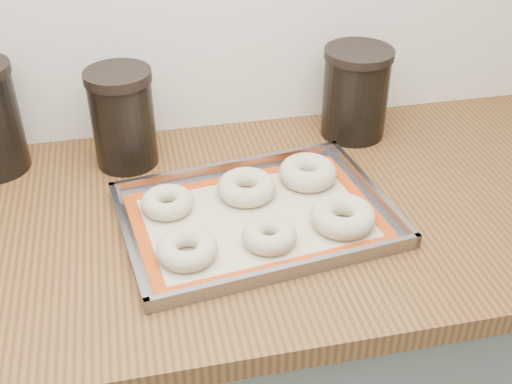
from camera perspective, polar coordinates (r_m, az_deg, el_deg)
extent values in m
cube|color=brown|center=(1.15, -6.38, -3.03)|extent=(3.06, 0.68, 0.04)
cube|color=gray|center=(1.13, 0.00, -2.43)|extent=(0.50, 0.39, 0.00)
cube|color=gray|center=(1.25, -2.47, 2.20)|extent=(0.46, 0.07, 0.02)
cube|color=gray|center=(1.00, 3.08, -7.03)|extent=(0.46, 0.07, 0.02)
cube|color=gray|center=(1.08, -11.35, -4.25)|extent=(0.05, 0.33, 0.02)
cube|color=gray|center=(1.20, 10.18, 0.24)|extent=(0.05, 0.33, 0.02)
cube|color=#C6B793|center=(1.13, 0.00, -2.32)|extent=(0.45, 0.34, 0.00)
cube|color=#AF3A0B|center=(1.23, -2.09, 1.26)|extent=(0.42, 0.08, 0.00)
cube|color=#AF3A0B|center=(1.03, 2.52, -6.48)|extent=(0.42, 0.08, 0.00)
cube|color=#AF3A0B|center=(1.09, -9.95, -4.33)|extent=(0.05, 0.25, 0.00)
cube|color=#AF3A0B|center=(1.19, 9.04, -0.33)|extent=(0.05, 0.25, 0.00)
torus|color=#C4B898|center=(1.04, -6.16, -5.06)|extent=(0.11, 0.11, 0.03)
torus|color=#C4B898|center=(1.06, 1.19, -3.85)|extent=(0.12, 0.12, 0.03)
torus|color=#C4B898|center=(1.11, 7.73, -2.15)|extent=(0.12, 0.12, 0.04)
torus|color=#C4B898|center=(1.15, -7.89, -0.91)|extent=(0.12, 0.12, 0.03)
torus|color=#C4B898|center=(1.17, -0.85, 0.43)|extent=(0.13, 0.13, 0.04)
torus|color=#C4B898|center=(1.21, 4.63, 1.75)|extent=(0.13, 0.13, 0.04)
cylinder|color=black|center=(1.27, -11.70, 6.04)|extent=(0.12, 0.12, 0.18)
cylinder|color=black|center=(1.23, -12.23, 10.04)|extent=(0.13, 0.13, 0.02)
cylinder|color=black|center=(1.37, 8.80, 8.38)|extent=(0.13, 0.13, 0.17)
cylinder|color=black|center=(1.33, 9.17, 12.06)|extent=(0.14, 0.14, 0.02)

